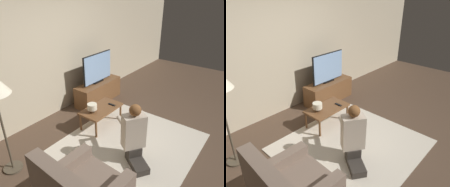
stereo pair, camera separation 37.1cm
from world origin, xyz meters
TOP-DOWN VIEW (x-y plane):
  - ground_plane at (0.00, 0.00)m, footprint 10.00×10.00m
  - wall_back at (0.00, 1.93)m, footprint 10.00×0.06m
  - rug at (0.00, 0.00)m, footprint 2.26×2.10m
  - tv_stand at (0.94, 1.50)m, footprint 1.22×0.42m
  - tv at (0.94, 1.51)m, footprint 0.91×0.08m
  - coffee_table at (0.18, 0.78)m, footprint 0.84×0.47m
  - person_kneeling at (-0.28, -0.24)m, footprint 0.66×0.80m
  - table_lamp at (-0.04, 0.82)m, footprint 0.18×0.18m
  - remote at (0.40, 0.69)m, footprint 0.04×0.15m

SIDE VIEW (x-z plane):
  - ground_plane at x=0.00m, z-range 0.00..0.00m
  - rug at x=0.00m, z-range 0.00..0.02m
  - tv_stand at x=0.94m, z-range 0.00..0.49m
  - coffee_table at x=0.18m, z-range 0.15..0.54m
  - remote at x=0.40m, z-range 0.39..0.41m
  - person_kneeling at x=-0.28m, z-range -0.01..0.98m
  - table_lamp at x=-0.04m, z-range 0.40..0.57m
  - tv at x=0.94m, z-range 0.49..1.18m
  - wall_back at x=0.00m, z-range 0.00..2.60m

